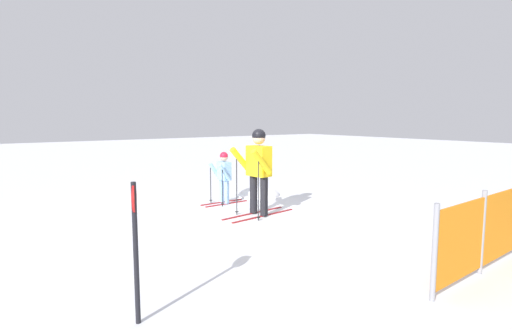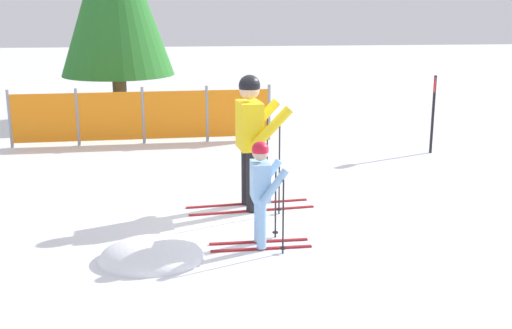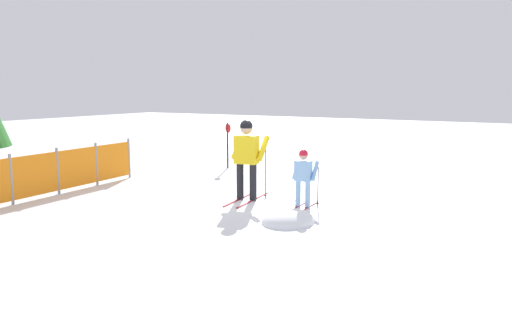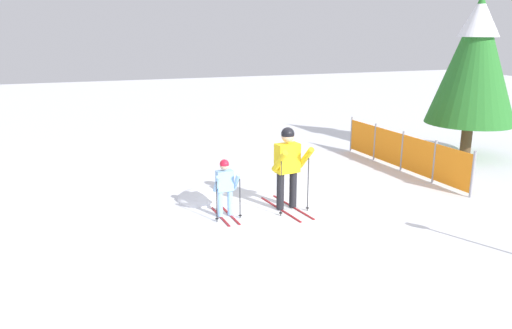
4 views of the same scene
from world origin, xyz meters
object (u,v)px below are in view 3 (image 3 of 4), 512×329
(skier_adult, at_px, (247,152))
(safety_fence, at_px, (58,171))
(skier_child, at_px, (303,174))
(trail_marker, at_px, (228,140))

(skier_adult, distance_m, safety_fence, 4.51)
(skier_adult, distance_m, skier_child, 1.43)
(safety_fence, bearing_deg, skier_adult, -67.56)
(skier_child, relative_size, safety_fence, 0.25)
(skier_adult, bearing_deg, trail_marker, 31.68)
(trail_marker, bearing_deg, skier_adult, -141.27)
(trail_marker, bearing_deg, safety_fence, 166.01)
(safety_fence, xyz_separation_m, trail_marker, (5.24, -1.31, 0.32))
(skier_child, relative_size, trail_marker, 0.87)
(skier_adult, relative_size, trail_marker, 1.27)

